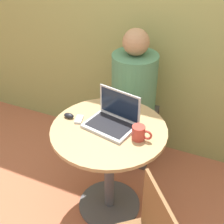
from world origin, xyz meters
name	(u,v)px	position (x,y,z in m)	size (l,w,h in m)	color
ground_plane	(109,205)	(0.00, 0.00, 0.00)	(12.00, 12.00, 0.00)	#B26042
back_wall	(156,10)	(0.00, 0.90, 1.30)	(7.00, 0.05, 2.60)	#939956
round_table	(109,153)	(0.00, 0.00, 0.54)	(0.78, 0.78, 0.76)	#4C4C51
laptop	(113,119)	(0.01, 0.05, 0.80)	(0.36, 0.29, 0.23)	#B7B7BC
cell_phone	(79,120)	(-0.22, 0.00, 0.76)	(0.07, 0.10, 0.02)	silver
computer_mouse	(69,116)	(-0.30, 0.00, 0.77)	(0.07, 0.04, 0.03)	black
coffee_cup	(139,133)	(0.22, -0.02, 0.80)	(0.13, 0.08, 0.10)	#B2382D
person_seated	(135,108)	(-0.05, 0.66, 0.51)	(0.37, 0.57, 1.24)	#4C4742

